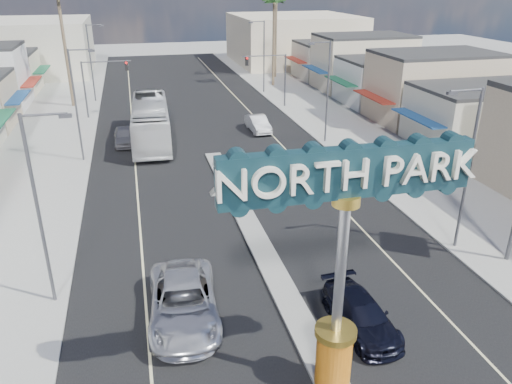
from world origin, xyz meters
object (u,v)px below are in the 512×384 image
gateway_sign (343,247)px  traffic_signal_right (270,70)px  palm_left_far (58,2)px  suv_right (361,314)px  streetlight_l_mid (77,100)px  palm_right_mid (274,5)px  streetlight_l_far (92,59)px  suv_left (183,302)px  streetlight_l_near (41,203)px  city_bus (151,122)px  traffic_signal_left (101,78)px  car_parked_left (124,136)px  streetlight_r_mid (326,87)px  car_parked_right (258,124)px  streetlight_r_near (467,163)px  streetlight_r_far (263,53)px

gateway_sign → traffic_signal_right: (9.18, 42.02, -1.65)m
palm_left_far → suv_right: (15.43, -45.18, -10.79)m
streetlight_l_mid → palm_right_mid: (23.43, 26.00, 5.54)m
streetlight_l_far → palm_left_far: (-2.57, -2.00, 6.43)m
suv_left → streetlight_l_near: bearing=158.1°
suv_left → city_bus: city_bus is taller
streetlight_l_mid → streetlight_l_far: (0.00, 22.00, 0.00)m
traffic_signal_left → car_parked_left: bearing=-79.1°
suv_left → palm_left_far: bearing=104.9°
streetlight_l_near → suv_right: 14.54m
streetlight_l_near → palm_left_far: palm_left_far is taller
streetlight_l_mid → suv_right: streetlight_l_mid is taller
gateway_sign → car_parked_left: bearing=102.8°
streetlight_r_mid → car_parked_right: (-4.93, 4.96, -4.31)m
traffic_signal_left → streetlight_l_far: size_ratio=0.67×
suv_right → car_parked_right: (3.07, 30.14, 0.05)m
traffic_signal_right → streetlight_l_mid: bearing=-144.5°
streetlight_l_mid → streetlight_r_near: 28.90m
streetlight_r_mid → palm_left_far: bearing=139.5°
car_parked_right → city_bus: size_ratio=0.34×
suv_right → city_bus: (-7.23, 29.33, 1.16)m
traffic_signal_left → traffic_signal_right: 18.37m
streetlight_r_mid → streetlight_r_far: (0.00, 22.00, 0.00)m
car_parked_right → city_bus: (-10.30, -0.81, 1.12)m
car_parked_left → traffic_signal_right: bearing=31.0°
gateway_sign → palm_left_far: 50.06m
streetlight_r_mid → palm_left_far: (-23.43, 20.00, 6.43)m
streetlight_r_near → city_bus: 28.73m
gateway_sign → streetlight_r_far: bearing=78.2°
traffic_signal_left → car_parked_right: traffic_signal_left is taller
suv_left → streetlight_r_mid: bearing=60.1°
streetlight_r_mid → car_parked_right: bearing=134.8°
traffic_signal_right → streetlight_l_far: 21.20m
traffic_signal_right → streetlight_r_near: streetlight_r_near is taller
traffic_signal_right → car_parked_right: size_ratio=1.31×
streetlight_l_mid → streetlight_l_far: bearing=90.0°
streetlight_l_mid → streetlight_r_near: (20.87, -20.00, 0.00)m
streetlight_l_far → suv_right: streetlight_l_far is taller
streetlight_r_far → suv_left: streetlight_r_far is taller
streetlight_r_mid → streetlight_l_near: bearing=-136.2°
streetlight_r_near → car_parked_right: (-4.93, 24.96, -4.31)m
gateway_sign → streetlight_l_far: gateway_sign is taller
gateway_sign → suv_left: bearing=132.5°
streetlight_r_near → streetlight_r_far: size_ratio=1.00×
streetlight_r_mid → streetlight_r_far: bearing=90.0°
streetlight_r_mid → suv_right: 26.78m
palm_left_far → streetlight_l_mid: bearing=-82.7°
streetlight_r_near → city_bus: size_ratio=0.67×
palm_left_far → city_bus: 20.28m
traffic_signal_left → city_bus: bearing=-66.0°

